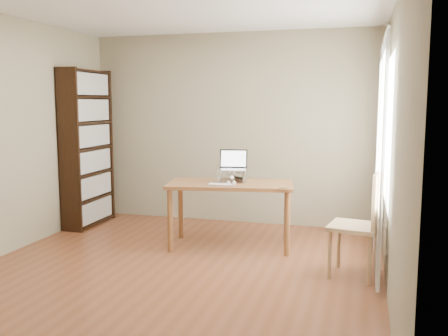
# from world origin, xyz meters

# --- Properties ---
(room) EXTENTS (4.04, 4.54, 2.64)m
(room) POSITION_xyz_m (0.03, 0.01, 1.30)
(room) COLOR brown
(room) RESTS_ON ground
(bookshelf) EXTENTS (0.30, 0.90, 2.10)m
(bookshelf) POSITION_xyz_m (-1.83, 1.55, 1.05)
(bookshelf) COLOR black
(bookshelf) RESTS_ON ground
(curtains) EXTENTS (0.03, 1.90, 2.25)m
(curtains) POSITION_xyz_m (1.92, 0.80, 1.17)
(curtains) COLOR white
(curtains) RESTS_ON ground
(desk) EXTENTS (1.51, 0.92, 0.75)m
(desk) POSITION_xyz_m (0.31, 1.05, 0.65)
(desk) COLOR brown
(desk) RESTS_ON ground
(laptop_stand) EXTENTS (0.32, 0.25, 0.13)m
(laptop_stand) POSITION_xyz_m (0.31, 1.13, 0.83)
(laptop_stand) COLOR silver
(laptop_stand) RESTS_ON desk
(laptop) EXTENTS (0.35, 0.32, 0.23)m
(laptop) POSITION_xyz_m (0.31, 1.19, 0.94)
(laptop) COLOR silver
(laptop) RESTS_ON laptop_stand
(keyboard) EXTENTS (0.28, 0.12, 0.02)m
(keyboard) POSITION_xyz_m (0.25, 0.83, 0.76)
(keyboard) COLOR silver
(keyboard) RESTS_ON desk
(coaster) EXTENTS (0.11, 0.11, 0.01)m
(coaster) POSITION_xyz_m (0.95, 0.80, 0.75)
(coaster) COLOR brown
(coaster) RESTS_ON desk
(cat) EXTENTS (0.26, 0.49, 0.16)m
(cat) POSITION_xyz_m (0.29, 1.16, 0.82)
(cat) COLOR #484138
(cat) RESTS_ON desk
(chair) EXTENTS (0.53, 0.53, 1.02)m
(chair) POSITION_xyz_m (1.78, 0.42, 0.56)
(chair) COLOR tan
(chair) RESTS_ON ground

